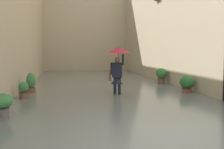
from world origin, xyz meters
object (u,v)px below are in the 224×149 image
object	(u,v)px
person_wading	(118,61)
potted_plant_far_right	(24,91)
potted_plant_mid_left	(187,84)
potted_plant_near_left	(161,75)
potted_plant_mid_right	(1,105)
potted_plant_near_right	(31,84)

from	to	relation	value
person_wading	potted_plant_far_right	distance (m)	3.81
potted_plant_mid_left	potted_plant_near_left	world-z (taller)	potted_plant_near_left
potted_plant_mid_right	potted_plant_near_right	world-z (taller)	potted_plant_near_right
person_wading	potted_plant_mid_left	distance (m)	3.21
potted_plant_far_right	potted_plant_near_right	bearing A→B (deg)	-93.93
person_wading	potted_plant_near_left	distance (m)	4.60
potted_plant_near_left	person_wading	bearing A→B (deg)	47.21
potted_plant_mid_left	potted_plant_far_right	distance (m)	6.72
person_wading	potted_plant_near_right	distance (m)	3.84
potted_plant_mid_left	potted_plant_near_left	xyz separation A→B (m)	(-0.01, -3.19, 0.09)
person_wading	potted_plant_near_right	world-z (taller)	person_wading
potted_plant_near_right	potted_plant_far_right	world-z (taller)	potted_plant_near_right
person_wading	potted_plant_far_right	xyz separation A→B (m)	(3.65, 0.30, -1.07)
potted_plant_mid_left	potted_plant_mid_right	bearing A→B (deg)	26.83
potted_plant_mid_left	person_wading	bearing A→B (deg)	2.20
potted_plant_mid_left	potted_plant_near_left	bearing A→B (deg)	-90.18
potted_plant_mid_right	potted_plant_far_right	xyz separation A→B (m)	(-0.10, -3.02, -0.07)
potted_plant_mid_left	potted_plant_near_left	size ratio (longest dim) A/B	0.86
potted_plant_mid_left	potted_plant_near_right	size ratio (longest dim) A/B	0.85
potted_plant_far_right	potted_plant_near_left	bearing A→B (deg)	-151.71
potted_plant_mid_right	potted_plant_near_left	xyz separation A→B (m)	(-6.81, -6.63, 0.09)
potted_plant_mid_left	potted_plant_near_right	distance (m)	6.68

